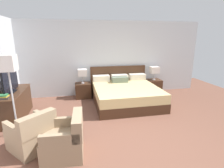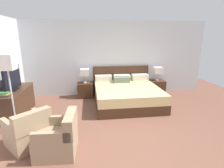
{
  "view_description": "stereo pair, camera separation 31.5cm",
  "coord_description": "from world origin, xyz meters",
  "px_view_note": "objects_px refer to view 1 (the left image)",
  "views": [
    {
      "loc": [
        -1.02,
        -2.87,
        2.04
      ],
      "look_at": [
        -0.07,
        1.77,
        0.75
      ],
      "focal_mm": 28.0,
      "sensor_mm": 36.0,
      "label": 1
    },
    {
      "loc": [
        -0.71,
        -2.92,
        2.04
      ],
      "look_at": [
        -0.07,
        1.77,
        0.75
      ],
      "focal_mm": 28.0,
      "sensor_mm": 36.0,
      "label": 2
    }
  ],
  "objects_px": {
    "floor_lamp": "(8,70)",
    "book_small_top": "(3,95)",
    "nightstand_left": "(83,90)",
    "table_lamp_left": "(82,73)",
    "nightstand_right": "(153,86)",
    "table_lamp_right": "(154,70)",
    "book_blue_cover": "(3,96)",
    "bed": "(125,93)",
    "dresser": "(14,104)",
    "tv": "(10,80)",
    "book_red_cover": "(4,98)",
    "armchair_by_window": "(33,135)",
    "armchair_companion": "(65,140)"
  },
  "relations": [
    {
      "from": "table_lamp_left",
      "to": "dresser",
      "type": "bearing_deg",
      "value": -144.84
    },
    {
      "from": "bed",
      "to": "table_lamp_left",
      "type": "height_order",
      "value": "bed"
    },
    {
      "from": "table_lamp_right",
      "to": "armchair_companion",
      "type": "relative_size",
      "value": 0.63
    },
    {
      "from": "book_blue_cover",
      "to": "armchair_by_window",
      "type": "height_order",
      "value": "book_blue_cover"
    },
    {
      "from": "floor_lamp",
      "to": "book_blue_cover",
      "type": "bearing_deg",
      "value": 129.91
    },
    {
      "from": "bed",
      "to": "nightstand_left",
      "type": "xyz_separation_m",
      "value": [
        -1.29,
        0.73,
        -0.05
      ]
    },
    {
      "from": "armchair_by_window",
      "to": "armchair_companion",
      "type": "distance_m",
      "value": 0.68
    },
    {
      "from": "nightstand_left",
      "to": "table_lamp_left",
      "type": "height_order",
      "value": "table_lamp_left"
    },
    {
      "from": "table_lamp_right",
      "to": "tv",
      "type": "height_order",
      "value": "tv"
    },
    {
      "from": "tv",
      "to": "book_blue_cover",
      "type": "height_order",
      "value": "tv"
    },
    {
      "from": "book_red_cover",
      "to": "book_small_top",
      "type": "bearing_deg",
      "value": 180.0
    },
    {
      "from": "bed",
      "to": "floor_lamp",
      "type": "height_order",
      "value": "floor_lamp"
    },
    {
      "from": "nightstand_right",
      "to": "book_blue_cover",
      "type": "bearing_deg",
      "value": -157.72
    },
    {
      "from": "table_lamp_right",
      "to": "floor_lamp",
      "type": "xyz_separation_m",
      "value": [
        -4.05,
        -2.16,
        0.55
      ]
    },
    {
      "from": "tv",
      "to": "armchair_companion",
      "type": "xyz_separation_m",
      "value": [
        1.34,
        -1.71,
        -0.73
      ]
    },
    {
      "from": "nightstand_left",
      "to": "dresser",
      "type": "distance_m",
      "value": 2.17
    },
    {
      "from": "floor_lamp",
      "to": "book_small_top",
      "type": "bearing_deg",
      "value": 130.91
    },
    {
      "from": "table_lamp_right",
      "to": "armchair_companion",
      "type": "xyz_separation_m",
      "value": [
        -3.01,
        -3.0,
        -0.59
      ]
    },
    {
      "from": "nightstand_right",
      "to": "tv",
      "type": "relative_size",
      "value": 0.55
    },
    {
      "from": "dresser",
      "to": "floor_lamp",
      "type": "relative_size",
      "value": 0.84
    },
    {
      "from": "floor_lamp",
      "to": "table_lamp_left",
      "type": "bearing_deg",
      "value": 55.9
    },
    {
      "from": "book_red_cover",
      "to": "book_small_top",
      "type": "relative_size",
      "value": 0.97
    },
    {
      "from": "dresser",
      "to": "table_lamp_left",
      "type": "bearing_deg",
      "value": 35.16
    },
    {
      "from": "table_lamp_right",
      "to": "book_blue_cover",
      "type": "height_order",
      "value": "table_lamp_right"
    },
    {
      "from": "table_lamp_right",
      "to": "dresser",
      "type": "distance_m",
      "value": 4.56
    },
    {
      "from": "book_blue_cover",
      "to": "floor_lamp",
      "type": "distance_m",
      "value": 0.81
    },
    {
      "from": "nightstand_right",
      "to": "table_lamp_left",
      "type": "height_order",
      "value": "table_lamp_left"
    },
    {
      "from": "nightstand_right",
      "to": "table_lamp_right",
      "type": "distance_m",
      "value": 0.62
    },
    {
      "from": "nightstand_right",
      "to": "book_blue_cover",
      "type": "xyz_separation_m",
      "value": [
        -4.36,
        -1.79,
        0.52
      ]
    },
    {
      "from": "floor_lamp",
      "to": "table_lamp_right",
      "type": "bearing_deg",
      "value": 28.14
    },
    {
      "from": "table_lamp_right",
      "to": "book_red_cover",
      "type": "xyz_separation_m",
      "value": [
        -4.35,
        -1.79,
        -0.13
      ]
    },
    {
      "from": "table_lamp_right",
      "to": "book_blue_cover",
      "type": "xyz_separation_m",
      "value": [
        -4.36,
        -1.79,
        -0.1
      ]
    },
    {
      "from": "tv",
      "to": "armchair_companion",
      "type": "relative_size",
      "value": 1.25
    },
    {
      "from": "book_small_top",
      "to": "nightstand_right",
      "type": "bearing_deg",
      "value": 22.23
    },
    {
      "from": "table_lamp_right",
      "to": "book_blue_cover",
      "type": "relative_size",
      "value": 2.49
    },
    {
      "from": "book_small_top",
      "to": "floor_lamp",
      "type": "height_order",
      "value": "floor_lamp"
    },
    {
      "from": "nightstand_left",
      "to": "book_red_cover",
      "type": "height_order",
      "value": "book_red_cover"
    },
    {
      "from": "dresser",
      "to": "table_lamp_right",
      "type": "bearing_deg",
      "value": 16.01
    },
    {
      "from": "bed",
      "to": "nightstand_left",
      "type": "bearing_deg",
      "value": 150.34
    },
    {
      "from": "nightstand_left",
      "to": "nightstand_right",
      "type": "xyz_separation_m",
      "value": [
        2.58,
        0.0,
        0.0
      ]
    },
    {
      "from": "table_lamp_left",
      "to": "floor_lamp",
      "type": "height_order",
      "value": "floor_lamp"
    },
    {
      "from": "bed",
      "to": "tv",
      "type": "xyz_separation_m",
      "value": [
        -3.06,
        -0.55,
        0.71
      ]
    },
    {
      "from": "tv",
      "to": "book_blue_cover",
      "type": "relative_size",
      "value": 4.9
    },
    {
      "from": "bed",
      "to": "nightstand_right",
      "type": "distance_m",
      "value": 1.49
    },
    {
      "from": "nightstand_left",
      "to": "table_lamp_right",
      "type": "height_order",
      "value": "table_lamp_right"
    },
    {
      "from": "nightstand_left",
      "to": "dresser",
      "type": "relative_size",
      "value": 0.36
    },
    {
      "from": "book_small_top",
      "to": "armchair_companion",
      "type": "distance_m",
      "value": 1.89
    },
    {
      "from": "table_lamp_left",
      "to": "armchair_by_window",
      "type": "distance_m",
      "value": 2.95
    },
    {
      "from": "nightstand_right",
      "to": "armchair_by_window",
      "type": "relative_size",
      "value": 0.53
    },
    {
      "from": "bed",
      "to": "dresser",
      "type": "distance_m",
      "value": 3.11
    }
  ]
}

